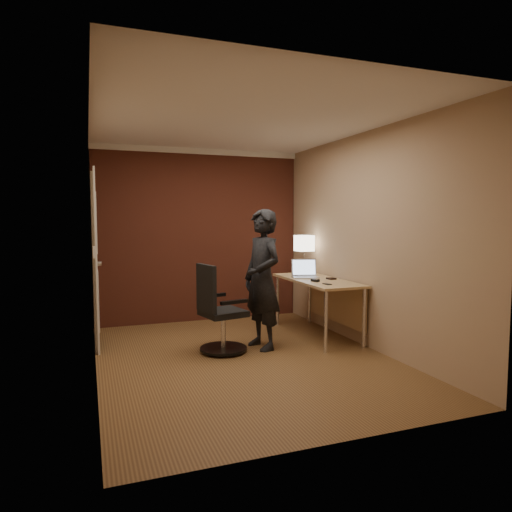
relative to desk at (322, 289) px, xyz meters
name	(u,v)px	position (x,y,z in m)	size (l,w,h in m)	color
room	(187,228)	(-1.53, 0.98, 0.77)	(4.00, 4.00, 4.00)	brown
desk	(322,289)	(0.00, 0.00, 0.00)	(0.60, 1.50, 0.73)	tan
desk_lamp	(304,244)	(0.04, 0.61, 0.55)	(0.22, 0.22, 0.54)	silver
laptop	(305,272)	(-0.13, 0.24, 0.19)	(0.39, 0.33, 0.23)	silver
mouse	(315,280)	(-0.20, -0.19, 0.14)	(0.06, 0.10, 0.03)	black
phone	(327,284)	(-0.18, -0.45, 0.13)	(0.06, 0.12, 0.01)	black
wallet	(331,278)	(0.09, -0.08, 0.14)	(0.09, 0.11, 0.02)	black
office_chair	(218,315)	(-1.46, -0.29, -0.17)	(0.54, 0.60, 0.98)	black
person	(262,279)	(-0.93, -0.27, 0.20)	(0.59, 0.38, 1.61)	black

